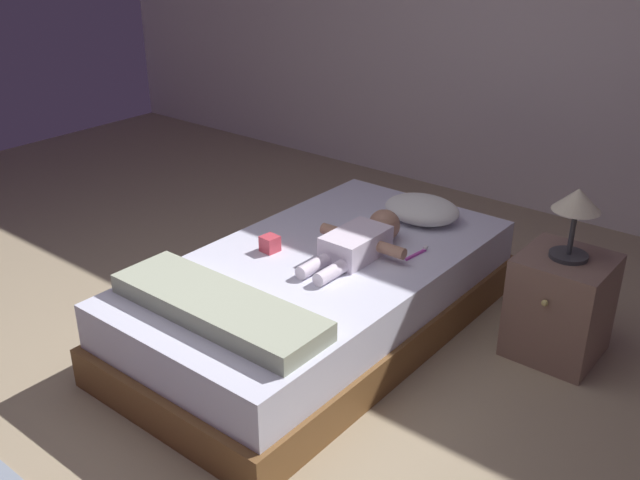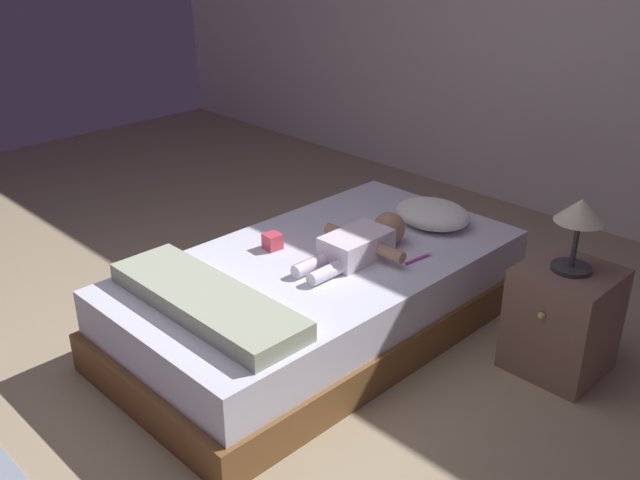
% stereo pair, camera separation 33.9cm
% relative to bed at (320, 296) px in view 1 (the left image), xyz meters
% --- Properties ---
extents(ground_plane, '(8.00, 8.00, 0.00)m').
position_rel_bed_xyz_m(ground_plane, '(-0.06, -0.74, -0.20)').
color(ground_plane, tan).
extents(bed, '(1.13, 2.10, 0.41)m').
position_rel_bed_xyz_m(bed, '(0.00, 0.00, 0.00)').
color(bed, brown).
rests_on(bed, ground_plane).
extents(pillow, '(0.42, 0.34, 0.13)m').
position_rel_bed_xyz_m(pillow, '(0.13, 0.71, 0.27)').
color(pillow, white).
rests_on(pillow, bed).
extents(baby, '(0.49, 0.68, 0.16)m').
position_rel_bed_xyz_m(baby, '(0.12, 0.17, 0.27)').
color(baby, white).
rests_on(baby, bed).
extents(toothbrush, '(0.03, 0.17, 0.02)m').
position_rel_bed_xyz_m(toothbrush, '(0.34, 0.33, 0.22)').
color(toothbrush, '#B93EAE').
rests_on(toothbrush, bed).
extents(nightstand, '(0.40, 0.43, 0.51)m').
position_rel_bed_xyz_m(nightstand, '(0.99, 0.56, 0.05)').
color(nightstand, '#7B5E52').
rests_on(nightstand, ground_plane).
extents(lamp, '(0.21, 0.21, 0.33)m').
position_rel_bed_xyz_m(lamp, '(0.99, 0.56, 0.56)').
color(lamp, '#333338').
rests_on(lamp, nightstand).
extents(blanket, '(1.01, 0.31, 0.08)m').
position_rel_bed_xyz_m(blanket, '(0.00, -0.68, 0.25)').
color(blanket, '#A9B297').
rests_on(blanket, bed).
extents(toy_block, '(0.09, 0.09, 0.08)m').
position_rel_bed_xyz_m(toy_block, '(-0.25, -0.09, 0.25)').
color(toy_block, '#D5424F').
rests_on(toy_block, bed).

